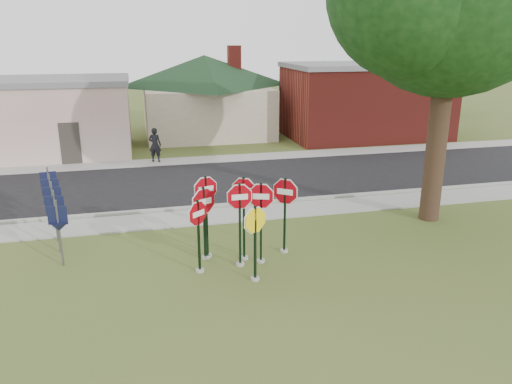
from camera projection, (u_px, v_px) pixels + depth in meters
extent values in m
plane|color=#435821|center=(250.00, 286.00, 13.30)|extent=(120.00, 120.00, 0.00)
cube|color=gray|center=(217.00, 216.00, 18.39)|extent=(60.00, 1.60, 0.06)
cube|color=black|center=(201.00, 183.00, 22.57)|extent=(60.00, 7.00, 0.04)
cube|color=gray|center=(190.00, 161.00, 26.55)|extent=(60.00, 1.60, 0.06)
cube|color=gray|center=(213.00, 206.00, 19.31)|extent=(60.00, 0.20, 0.14)
cylinder|color=#9E9A93|center=(240.00, 264.00, 14.48)|extent=(0.24, 0.24, 0.08)
cube|color=black|center=(240.00, 225.00, 14.12)|extent=(0.06, 0.05, 2.50)
cylinder|color=white|center=(240.00, 197.00, 13.87)|extent=(1.00, 0.02, 1.00)
cylinder|color=#93030E|center=(240.00, 197.00, 13.87)|extent=(0.93, 0.02, 0.93)
cube|color=white|center=(240.00, 197.00, 13.87)|extent=(0.46, 0.01, 0.16)
cylinder|color=#9E9A93|center=(255.00, 279.00, 13.61)|extent=(0.24, 0.24, 0.08)
cube|color=black|center=(255.00, 244.00, 13.30)|extent=(0.08, 0.07, 2.14)
cylinder|color=white|center=(255.00, 220.00, 13.11)|extent=(0.91, 0.45, 1.00)
cylinder|color=yellow|center=(255.00, 220.00, 13.11)|extent=(0.85, 0.42, 0.93)
cylinder|color=#9E9A93|center=(200.00, 270.00, 14.10)|extent=(0.24, 0.24, 0.08)
cube|color=black|center=(199.00, 236.00, 13.79)|extent=(0.08, 0.08, 2.14)
cylinder|color=white|center=(198.00, 213.00, 13.59)|extent=(0.75, 0.63, 0.97)
cylinder|color=#93030E|center=(198.00, 213.00, 13.59)|extent=(0.70, 0.59, 0.89)
cube|color=white|center=(198.00, 213.00, 13.59)|extent=(0.35, 0.29, 0.15)
cylinder|color=#9E9A93|center=(261.00, 261.00, 14.70)|extent=(0.24, 0.24, 0.08)
cube|color=black|center=(261.00, 223.00, 14.35)|extent=(0.07, 0.07, 2.45)
cylinder|color=white|center=(261.00, 196.00, 14.11)|extent=(0.97, 0.34, 1.02)
cylinder|color=#93030E|center=(261.00, 196.00, 14.11)|extent=(0.90, 0.32, 0.94)
cube|color=white|center=(261.00, 196.00, 14.11)|extent=(0.45, 0.16, 0.16)
cylinder|color=#9E9A93|center=(244.00, 258.00, 14.89)|extent=(0.24, 0.24, 0.08)
cube|color=black|center=(244.00, 219.00, 14.52)|extent=(0.08, 0.07, 2.57)
cylinder|color=white|center=(244.00, 190.00, 14.26)|extent=(0.89, 0.48, 1.00)
cylinder|color=#93030E|center=(244.00, 190.00, 14.26)|extent=(0.83, 0.45, 0.92)
cube|color=white|center=(244.00, 190.00, 14.26)|extent=(0.41, 0.22, 0.16)
cylinder|color=#9E9A93|center=(208.00, 255.00, 15.07)|extent=(0.24, 0.24, 0.08)
cube|color=black|center=(207.00, 217.00, 14.70)|extent=(0.07, 0.06, 2.54)
cylinder|color=white|center=(206.00, 189.00, 14.44)|extent=(0.96, 0.24, 0.98)
cylinder|color=#93030E|center=(206.00, 189.00, 14.44)|extent=(0.89, 0.23, 0.91)
cube|color=white|center=(206.00, 189.00, 14.44)|extent=(0.44, 0.11, 0.16)
cylinder|color=#9E9A93|center=(284.00, 251.00, 15.39)|extent=(0.24, 0.24, 0.08)
cube|color=black|center=(285.00, 216.00, 15.04)|extent=(0.08, 0.08, 2.39)
cylinder|color=white|center=(285.00, 192.00, 14.82)|extent=(0.87, 0.68, 1.09)
cylinder|color=#93030E|center=(285.00, 192.00, 14.82)|extent=(0.81, 0.63, 1.00)
cube|color=white|center=(285.00, 192.00, 14.82)|extent=(0.40, 0.31, 0.17)
cylinder|color=#9E9A93|center=(205.00, 257.00, 14.93)|extent=(0.24, 0.24, 0.08)
cube|color=black|center=(204.00, 223.00, 14.61)|extent=(0.08, 0.07, 2.24)
cylinder|color=white|center=(204.00, 201.00, 14.41)|extent=(0.98, 0.52, 1.10)
cylinder|color=#93030E|center=(204.00, 201.00, 14.41)|extent=(0.91, 0.49, 1.02)
cube|color=white|center=(204.00, 201.00, 14.41)|extent=(0.45, 0.24, 0.17)
cube|color=#59595E|center=(60.00, 233.00, 14.19)|extent=(0.05, 0.05, 2.00)
cube|color=black|center=(57.00, 215.00, 14.03)|extent=(0.55, 0.13, 0.55)
cone|color=black|center=(59.00, 227.00, 14.13)|extent=(0.65, 0.65, 0.25)
cube|color=#59595E|center=(57.00, 222.00, 15.08)|extent=(0.05, 0.05, 2.00)
cube|color=black|center=(55.00, 205.00, 14.91)|extent=(0.55, 0.09, 0.55)
cone|color=black|center=(56.00, 216.00, 15.02)|extent=(0.62, 0.62, 0.25)
cube|color=#59595E|center=(54.00, 212.00, 15.96)|extent=(0.05, 0.05, 2.00)
cube|color=black|center=(52.00, 195.00, 15.79)|extent=(0.55, 0.05, 0.55)
cone|color=black|center=(54.00, 206.00, 15.90)|extent=(0.58, 0.58, 0.25)
cube|color=#59595E|center=(52.00, 202.00, 16.84)|extent=(0.05, 0.05, 2.00)
cube|color=black|center=(50.00, 187.00, 16.68)|extent=(0.55, 0.05, 0.55)
cone|color=black|center=(52.00, 197.00, 16.78)|extent=(0.58, 0.58, 0.25)
cube|color=#59595E|center=(50.00, 194.00, 17.72)|extent=(0.05, 0.05, 2.00)
cube|color=black|center=(48.00, 179.00, 17.56)|extent=(0.55, 0.09, 0.55)
cone|color=black|center=(50.00, 189.00, 17.66)|extent=(0.62, 0.62, 0.25)
cube|color=beige|center=(17.00, 120.00, 27.37)|extent=(12.00, 6.00, 4.00)
cube|color=slate|center=(12.00, 81.00, 26.76)|extent=(12.20, 6.20, 0.30)
cube|color=#332D28|center=(70.00, 144.00, 25.55)|extent=(1.00, 0.10, 2.20)
cube|color=beige|center=(206.00, 110.00, 33.68)|extent=(8.00, 8.00, 3.20)
pyramid|color=black|center=(204.00, 55.00, 32.60)|extent=(11.60, 11.60, 2.00)
cube|color=maroon|center=(234.00, 58.00, 33.11)|extent=(0.80, 0.80, 1.60)
cube|color=maroon|center=(365.00, 102.00, 32.49)|extent=(10.00, 6.00, 4.50)
cube|color=slate|center=(368.00, 65.00, 31.79)|extent=(10.20, 6.20, 0.30)
cube|color=white|center=(357.00, 104.00, 29.20)|extent=(2.00, 0.08, 0.90)
cylinder|color=black|center=(438.00, 134.00, 17.30)|extent=(0.70, 0.70, 6.23)
cylinder|color=black|center=(436.00, 91.00, 41.77)|extent=(0.50, 0.50, 4.00)
sphere|color=black|center=(441.00, 46.00, 40.70)|extent=(5.60, 5.60, 5.60)
imported|color=black|center=(155.00, 145.00, 26.01)|extent=(0.76, 0.62, 1.80)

